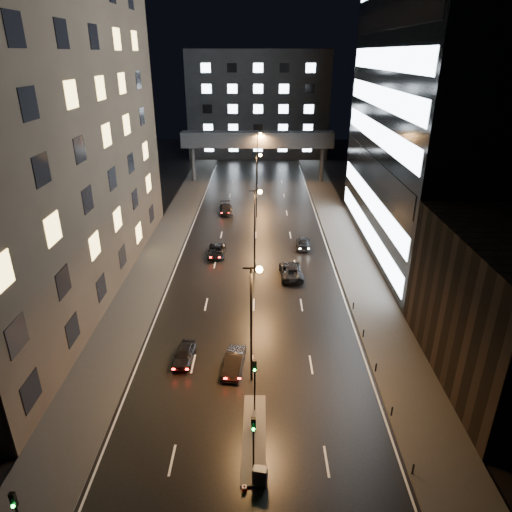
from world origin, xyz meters
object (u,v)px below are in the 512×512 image
Objects in this scene: car_away_a at (184,354)px; car_toward_b at (303,243)px; car_toward_a at (291,271)px; car_away_c at (216,251)px; car_away_d at (226,209)px; utility_cabinet at (260,475)px; car_away_b at (234,362)px.

car_away_a is 27.79m from car_toward_b.
car_away_a is 19.07m from car_toward_a.
car_away_c is at bearing 92.49° from car_away_a.
car_away_d is at bearing 93.31° from car_away_a.
car_away_a reaches higher than utility_cabinet.
car_away_a is 0.70× the size of car_toward_a.
utility_cabinet is at bearing -71.89° from car_away_b.
car_away_a is at bearing 55.70° from car_toward_a.
car_toward_b is at bearing 91.86° from utility_cabinet.
car_toward_b reaches higher than car_away_c.
car_away_b is at bearing -93.06° from car_away_d.
car_toward_a is (5.77, 17.30, 0.07)m from car_away_b.
car_away_b reaches higher than car_toward_b.
car_away_a is at bearing 69.20° from car_toward_b.
car_away_a is 39.38m from car_away_d.
utility_cabinet is at bearing -57.43° from car_away_a.
car_toward_a reaches higher than car_away_b.
car_toward_a reaches higher than car_away_c.
car_away_d is 4.52× the size of utility_cabinet.
car_away_b is 18.24m from car_toward_a.
car_toward_b is 4.11× the size of utility_cabinet.
utility_cabinet is (5.68, -51.54, -0.02)m from car_away_d.
utility_cabinet is at bearing -91.69° from car_away_d.
car_away_b is 11.28m from utility_cabinet.
car_away_a is 13.78m from utility_cabinet.
car_away_a is at bearing 128.67° from utility_cabinet.
car_toward_a is at bearing -32.85° from car_away_c.
car_away_b is at bearing 78.36° from car_toward_b.
car_away_b is 0.84× the size of car_away_d.
car_away_b is 3.82× the size of utility_cabinet.
utility_cabinet is (5.71, -34.26, 0.05)m from car_away_c.
car_away_d is at bearing -70.70° from car_toward_a.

